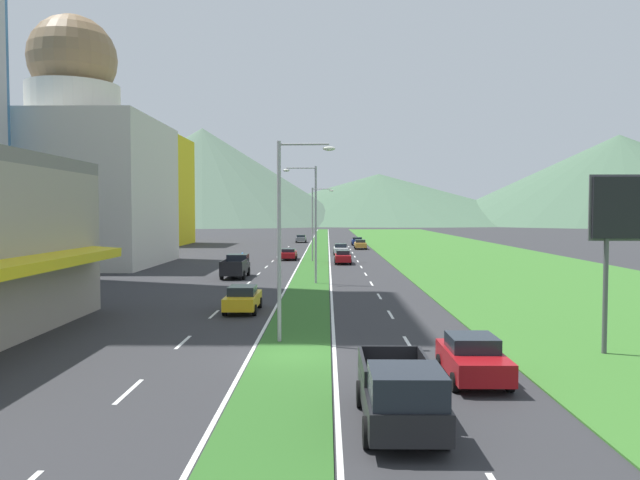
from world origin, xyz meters
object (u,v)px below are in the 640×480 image
(street_lamp_near, at_px, (285,228))
(pickup_truck_1, at_px, (236,266))
(car_4, at_px, (360,244))
(car_7, at_px, (343,257))
(street_lamp_mid, at_px, (312,217))
(pickup_truck_0, at_px, (400,394))
(street_lamp_far, at_px, (315,219))
(car_3, at_px, (357,241))
(car_1, at_px, (473,358))
(car_2, at_px, (341,249))
(car_5, at_px, (243,298))
(motorcycle_rider, at_px, (243,263))
(car_0, at_px, (289,254))
(car_6, at_px, (301,239))

(street_lamp_near, bearing_deg, pickup_truck_1, 103.05)
(car_4, height_order, car_7, car_7)
(car_4, bearing_deg, street_lamp_mid, -7.87)
(street_lamp_near, distance_m, pickup_truck_1, 28.54)
(street_lamp_near, height_order, pickup_truck_0, street_lamp_near)
(street_lamp_far, xyz_separation_m, car_3, (6.79, 35.27, -4.31))
(car_7, relative_size, pickup_truck_0, 0.87)
(car_1, height_order, car_2, car_1)
(car_5, xyz_separation_m, motorcycle_rider, (-3.56, 25.43, -0.04))
(pickup_truck_0, bearing_deg, motorcycle_rider, -166.81)
(car_0, distance_m, car_4, 23.93)
(street_lamp_far, height_order, pickup_truck_0, street_lamp_far)
(car_1, bearing_deg, car_2, -177.06)
(street_lamp_mid, relative_size, car_2, 2.04)
(car_3, bearing_deg, pickup_truck_0, -2.09)
(car_5, bearing_deg, car_4, -9.57)
(car_3, relative_size, car_7, 0.88)
(street_lamp_far, distance_m, pickup_truck_0, 56.32)
(car_2, distance_m, pickup_truck_1, 31.06)
(car_0, bearing_deg, motorcycle_rider, 164.61)
(motorcycle_rider, bearing_deg, street_lamp_far, -32.64)
(car_2, distance_m, car_4, 13.06)
(pickup_truck_1, height_order, motorcycle_rider, pickup_truck_1)
(car_0, bearing_deg, street_lamp_mid, -171.99)
(car_1, distance_m, car_4, 75.62)
(street_lamp_near, bearing_deg, car_7, 85.00)
(car_0, xyz_separation_m, car_5, (-0.24, -39.21, 0.06))
(street_lamp_near, xyz_separation_m, car_0, (-2.88, 47.74, -4.48))
(car_6, bearing_deg, car_1, -173.97)
(car_0, height_order, car_7, car_7)
(car_0, distance_m, car_6, 42.36)
(car_3, bearing_deg, car_5, -8.18)
(car_7, bearing_deg, street_lamp_near, -5.00)
(car_3, xyz_separation_m, pickup_truck_1, (-13.58, -52.80, 0.24))
(street_lamp_far, xyz_separation_m, pickup_truck_0, (3.46, -56.07, -4.07))
(car_3, height_order, pickup_truck_1, pickup_truck_1)
(car_4, xyz_separation_m, car_5, (-10.28, -60.93, 0.02))
(street_lamp_near, xyz_separation_m, motorcycle_rider, (-6.67, 33.96, -4.46))
(street_lamp_far, relative_size, pickup_truck_0, 1.63)
(car_5, height_order, pickup_truck_1, pickup_truck_1)
(street_lamp_far, height_order, car_0, street_lamp_far)
(street_lamp_mid, bearing_deg, car_7, 81.22)
(car_5, bearing_deg, street_lamp_far, -5.53)
(car_6, xyz_separation_m, pickup_truck_1, (-3.21, -62.60, 0.22))
(street_lamp_mid, height_order, car_4, street_lamp_mid)
(car_6, bearing_deg, car_7, -171.91)
(street_lamp_mid, bearing_deg, pickup_truck_0, -84.54)
(car_1, relative_size, pickup_truck_1, 0.77)
(street_lamp_far, bearing_deg, street_lamp_near, -90.53)
(car_6, bearing_deg, car_0, -179.62)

